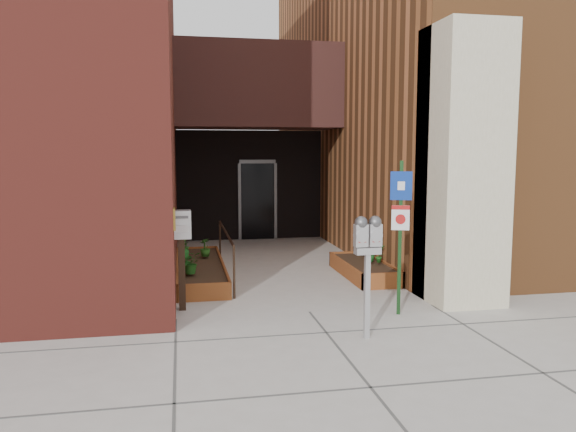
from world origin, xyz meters
TOP-DOWN VIEW (x-y plane):
  - ground at (0.00, 0.00)m, footprint 80.00×80.00m
  - architecture at (-0.18, 6.89)m, footprint 20.00×14.60m
  - planter_left at (-1.55, 2.70)m, footprint 0.90×3.60m
  - planter_right at (1.60, 2.20)m, footprint 0.80×2.20m
  - handrail at (-1.05, 2.65)m, footprint 0.04×3.34m
  - parking_meter at (0.46, -1.30)m, footprint 0.36×0.17m
  - sign_post at (1.28, -0.37)m, footprint 0.30×0.13m
  - payment_dropbox at (-1.90, 0.48)m, footprint 0.31×0.24m
  - shrub_left_a at (-1.74, 1.70)m, footprint 0.39×0.39m
  - shrub_left_b at (-1.85, 1.88)m, footprint 0.32×0.32m
  - shrub_left_c at (-1.42, 3.29)m, footprint 0.29×0.29m
  - shrub_left_d at (-1.80, 3.90)m, footprint 0.28×0.28m
  - shrub_right_a at (1.71, 2.14)m, footprint 0.19×0.19m
  - shrub_right_b at (1.85, 2.02)m, footprint 0.26×0.26m
  - shrub_right_c at (1.85, 2.81)m, footprint 0.47×0.47m

SIDE VIEW (x-z plane):
  - ground at x=0.00m, z-range 0.00..0.00m
  - planter_left at x=-1.55m, z-range -0.02..0.28m
  - planter_right at x=1.60m, z-range -0.02..0.28m
  - shrub_right_a at x=1.71m, z-range 0.30..0.60m
  - shrub_left_c at x=-1.42m, z-range 0.30..0.67m
  - shrub_left_d at x=-1.80m, z-range 0.30..0.67m
  - shrub_right_c at x=1.85m, z-range 0.30..0.68m
  - shrub_right_b at x=1.85m, z-range 0.30..0.68m
  - shrub_left_a at x=-1.74m, z-range 0.30..0.69m
  - shrub_left_b at x=-1.85m, z-range 0.30..0.71m
  - handrail at x=-1.05m, z-range 0.30..1.20m
  - payment_dropbox at x=-1.90m, z-range 0.34..1.89m
  - parking_meter at x=0.46m, z-range 0.44..2.06m
  - sign_post at x=1.28m, z-range 0.26..2.57m
  - architecture at x=-0.18m, z-range -0.02..9.98m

